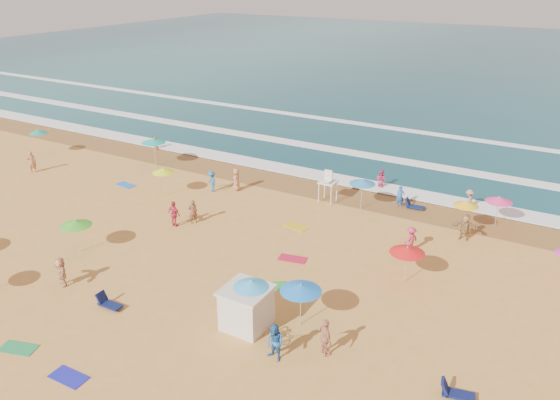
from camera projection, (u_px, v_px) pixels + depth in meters
The scene contains 12 objects.
ground at pixel (202, 248), 34.00m from camera, with size 220.00×220.00×0.00m, color gold.
ocean at pixel (480, 62), 100.92m from camera, with size 220.00×140.00×0.18m, color #0C4756.
wet_sand at pixel (297, 184), 43.96m from camera, with size 220.00×220.00×0.00m, color olive.
surf_foam at pixel (342, 153), 50.95m from camera, with size 200.00×18.70×0.05m.
cabana at pixel (246, 309), 26.24m from camera, with size 2.00×2.00×2.00m, color silver.
cabana_roof at pixel (246, 290), 25.83m from camera, with size 2.20×2.20×0.12m, color silver.
bicycle at pixel (277, 334), 25.37m from camera, with size 0.53×1.53×0.80m, color black.
lifeguard_stand at pixel (328, 188), 40.36m from camera, with size 1.20×1.20×2.10m, color white, non-canonical shape.
beach_umbrellas at pixel (242, 219), 32.85m from camera, with size 57.66×25.45×0.77m.
loungers at pixel (308, 329), 26.12m from camera, with size 45.65×25.30×0.34m.
towels at pixel (178, 269), 31.58m from camera, with size 47.94×25.05×0.03m.
beachgoers at pixel (242, 216), 36.42m from camera, with size 40.57×25.54×2.12m.
Camera 1 is at (19.21, -23.64, 16.15)m, focal length 35.00 mm.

